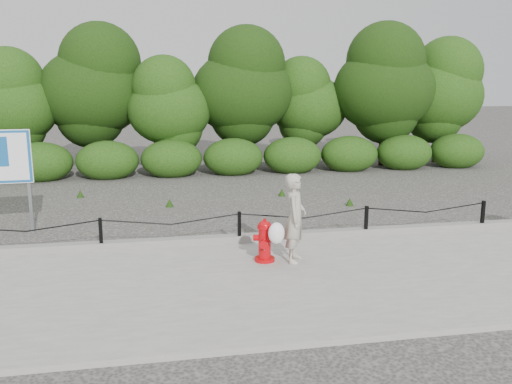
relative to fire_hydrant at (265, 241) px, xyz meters
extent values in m
plane|color=#2D2B28|center=(-0.26, 1.09, -0.43)|extent=(90.00, 90.00, 0.00)
cube|color=gray|center=(-0.26, -0.91, -0.39)|extent=(14.00, 4.00, 0.08)
cube|color=slate|center=(-0.26, 1.14, -0.28)|extent=(14.00, 0.22, 0.14)
cube|color=black|center=(-2.76, 1.09, -0.05)|extent=(0.06, 0.06, 0.60)
cube|color=black|center=(-0.26, 1.09, -0.05)|extent=(0.06, 0.06, 0.60)
cube|color=black|center=(2.24, 1.09, -0.05)|extent=(0.06, 0.06, 0.60)
cube|color=black|center=(4.74, 1.09, -0.05)|extent=(0.06, 0.06, 0.60)
cylinder|color=black|center=(-4.01, 1.09, 0.17)|extent=(2.50, 0.02, 0.02)
cylinder|color=black|center=(-1.51, 1.09, 0.17)|extent=(2.50, 0.02, 0.02)
cylinder|color=black|center=(0.99, 1.09, 0.17)|extent=(2.50, 0.02, 0.02)
cylinder|color=black|center=(3.49, 1.09, 0.17)|extent=(2.50, 0.02, 0.02)
cylinder|color=black|center=(-6.26, 10.09, 0.56)|extent=(0.18, 0.18, 1.98)
ellipsoid|color=#284A11|center=(-6.26, 10.09, 1.95)|extent=(2.94, 2.54, 3.17)
cylinder|color=black|center=(-3.76, 10.49, 0.77)|extent=(0.18, 0.18, 2.39)
ellipsoid|color=#284A11|center=(-3.76, 10.49, 2.44)|extent=(3.54, 3.06, 3.83)
cylinder|color=black|center=(-1.26, 9.69, 0.50)|extent=(0.18, 0.18, 1.87)
ellipsoid|color=#284A11|center=(-1.26, 9.69, 1.81)|extent=(2.77, 2.39, 2.99)
cylinder|color=black|center=(1.24, 10.09, 0.75)|extent=(0.18, 0.18, 2.37)
ellipsoid|color=#284A11|center=(1.24, 10.09, 2.41)|extent=(3.50, 3.03, 3.78)
cylinder|color=black|center=(3.74, 10.49, 0.51)|extent=(0.18, 0.18, 1.88)
ellipsoid|color=#284A11|center=(3.74, 10.49, 1.82)|extent=(2.78, 2.41, 3.01)
cylinder|color=black|center=(6.24, 9.69, 0.79)|extent=(0.18, 0.18, 2.45)
ellipsoid|color=#284A11|center=(6.24, 9.69, 2.51)|extent=(3.62, 3.13, 3.91)
cylinder|color=black|center=(8.54, 10.09, 0.68)|extent=(0.18, 0.18, 2.23)
ellipsoid|color=#284A11|center=(8.54, 10.09, 2.25)|extent=(3.30, 2.85, 3.57)
cylinder|color=#BF070C|center=(0.00, 0.01, -0.32)|extent=(0.43, 0.43, 0.06)
cylinder|color=#BF070C|center=(0.00, 0.01, -0.04)|extent=(0.26, 0.26, 0.52)
cylinder|color=#BF070C|center=(0.00, 0.01, 0.24)|extent=(0.31, 0.31, 0.05)
ellipsoid|color=#BF070C|center=(0.00, 0.01, 0.27)|extent=(0.28, 0.28, 0.16)
cylinder|color=#BF070C|center=(0.00, 0.01, 0.36)|extent=(0.07, 0.07, 0.05)
cylinder|color=#BF070C|center=(-0.13, 0.05, 0.05)|extent=(0.12, 0.13, 0.10)
cylinder|color=#BF070C|center=(0.14, -0.04, 0.05)|extent=(0.12, 0.13, 0.10)
cylinder|color=#BF070C|center=(-0.04, -0.14, -0.01)|extent=(0.17, 0.15, 0.14)
cylinder|color=slate|center=(-0.03, -0.12, -0.08)|extent=(0.01, 0.05, 0.11)
imported|color=#A9A191|center=(0.50, -0.09, 0.40)|extent=(0.54, 0.64, 1.50)
ellipsoid|color=white|center=(0.15, -0.24, 0.20)|extent=(0.27, 0.21, 0.36)
cube|color=slate|center=(-4.27, 2.75, 0.63)|extent=(0.07, 0.07, 2.13)
camera|label=1|loc=(-1.73, -8.54, 2.69)|focal=38.00mm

